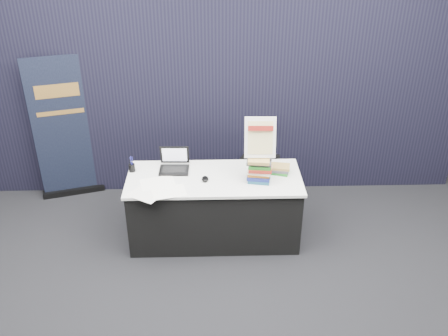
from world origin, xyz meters
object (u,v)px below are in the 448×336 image
info_sign (260,138)px  pullup_banner (65,137)px  book_stack_tall (259,169)px  book_stack_short (279,168)px  laptop (174,165)px  display_table (214,207)px  stacking_chair (258,156)px

info_sign → pullup_banner: size_ratio=0.24×
book_stack_tall → book_stack_short: size_ratio=1.19×
book_stack_tall → laptop: bearing=164.5°
display_table → book_stack_tall: book_stack_tall is taller
book_stack_short → stacking_chair: (-0.14, 0.77, -0.26)m
book_stack_tall → stacking_chair: size_ratio=0.28×
stacking_chair → pullup_banner: bearing=-160.1°
book_stack_tall → book_stack_short: (0.22, 0.16, -0.09)m
laptop → pullup_banner: (-1.33, 0.77, -0.03)m
display_table → book_stack_short: 0.80m
display_table → info_sign: size_ratio=4.28×
display_table → book_stack_tall: bearing=-7.9°
laptop → info_sign: bearing=-12.0°
laptop → book_stack_short: (1.10, -0.09, -0.02)m
book_stack_short → pullup_banner: size_ratio=0.13×
info_sign → pullup_banner: (-2.21, 0.98, -0.43)m
display_table → pullup_banner: 2.03m
display_table → pullup_banner: size_ratio=1.03×
pullup_banner → info_sign: bearing=-39.3°
book_stack_short → stacking_chair: size_ratio=0.23×
laptop → info_sign: info_sign is taller
book_stack_tall → display_table: bearing=172.1°
info_sign → book_stack_tall: bearing=-88.2°
book_stack_short → pullup_banner: bearing=160.6°
laptop → book_stack_short: 1.10m
info_sign → pullup_banner: pullup_banner is taller
info_sign → book_stack_short: bearing=31.5°
display_table → stacking_chair: bearing=58.2°
laptop → pullup_banner: 1.54m
book_stack_short → display_table: bearing=-172.2°
book_stack_short → pullup_banner: pullup_banner is taller
book_stack_short → pullup_banner: 2.58m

